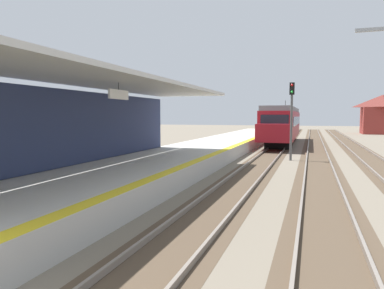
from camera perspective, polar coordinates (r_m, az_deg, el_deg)
station_platform at (r=20.04m, az=-3.24°, el=-2.76°), size 5.00×80.00×0.91m
station_building_with_canopy at (r=13.73m, az=-23.32°, el=2.73°), size 4.85×24.00×4.43m
track_pair_nearest_platform at (r=22.86m, az=10.87°, el=-2.94°), size 2.34×120.00×0.16m
track_pair_middle at (r=22.68m, az=19.42°, el=-3.18°), size 2.34×120.00×0.16m
track_pair_far_side at (r=23.00m, az=27.93°, el=-3.35°), size 2.34×120.00×0.16m
approaching_train at (r=39.45m, az=14.14°, el=3.24°), size 2.93×19.60×4.76m
rail_signal_post at (r=24.95m, az=15.49°, el=4.84°), size 0.32×0.34×5.20m
distant_trackside_house at (r=66.65m, az=27.89°, el=4.34°), size 6.60×5.28×6.40m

